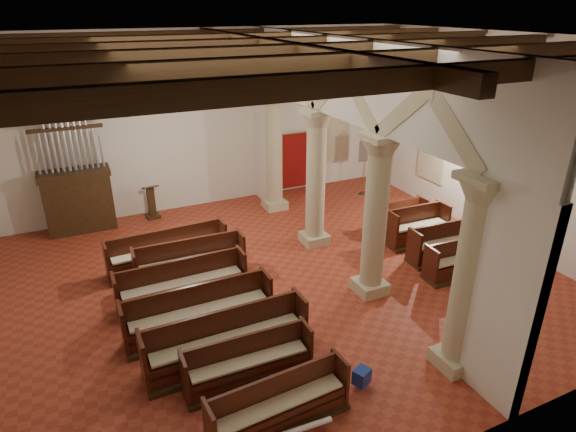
# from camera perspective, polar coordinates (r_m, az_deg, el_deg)

# --- Properties ---
(floor) EXTENTS (14.00, 14.00, 0.00)m
(floor) POSITION_cam_1_polar(r_m,az_deg,el_deg) (12.85, -0.88, -7.46)
(floor) COLOR #953720
(floor) RESTS_ON ground
(ceiling) EXTENTS (14.00, 14.00, 0.00)m
(ceiling) POSITION_cam_1_polar(r_m,az_deg,el_deg) (11.00, -1.09, 20.30)
(ceiling) COLOR #301D10
(ceiling) RESTS_ON wall_back
(wall_back) EXTENTS (14.00, 0.02, 6.00)m
(wall_back) POSITION_cam_1_polar(r_m,az_deg,el_deg) (17.04, -9.43, 11.08)
(wall_back) COLOR silver
(wall_back) RESTS_ON floor
(wall_front) EXTENTS (14.00, 0.02, 6.00)m
(wall_front) POSITION_cam_1_polar(r_m,az_deg,el_deg) (7.06, 19.68, -9.19)
(wall_front) COLOR silver
(wall_front) RESTS_ON floor
(wall_right) EXTENTS (0.02, 12.00, 6.00)m
(wall_right) POSITION_cam_1_polar(r_m,az_deg,el_deg) (15.68, 23.34, 8.34)
(wall_right) COLOR silver
(wall_right) RESTS_ON floor
(ceiling_beams) EXTENTS (13.80, 11.80, 0.30)m
(ceiling_beams) POSITION_cam_1_polar(r_m,az_deg,el_deg) (11.01, -1.08, 19.37)
(ceiling_beams) COLOR #392612
(ceiling_beams) RESTS_ON wall_back
(arcade) EXTENTS (0.90, 11.90, 6.00)m
(arcade) POSITION_cam_1_polar(r_m,az_deg,el_deg) (12.23, 6.82, 8.92)
(arcade) COLOR tan
(arcade) RESTS_ON floor
(window_right_a) EXTENTS (0.03, 1.00, 2.20)m
(window_right_a) POSITION_cam_1_polar(r_m,az_deg,el_deg) (14.97, 26.92, 3.79)
(window_right_a) COLOR #306D5B
(window_right_a) RESTS_ON wall_right
(window_right_b) EXTENTS (0.03, 1.00, 2.20)m
(window_right_b) POSITION_cam_1_polar(r_m,az_deg,el_deg) (17.56, 16.95, 8.04)
(window_right_b) COLOR #306D5B
(window_right_b) RESTS_ON wall_right
(window_back) EXTENTS (1.00, 0.03, 2.20)m
(window_back) POSITION_cam_1_polar(r_m,az_deg,el_deg) (19.13, 5.48, 10.22)
(window_back) COLOR #306D5B
(window_back) RESTS_ON wall_back
(pipe_organ) EXTENTS (2.10, 0.85, 4.40)m
(pipe_organ) POSITION_cam_1_polar(r_m,az_deg,el_deg) (16.41, -23.76, 2.89)
(pipe_organ) COLOR #392612
(pipe_organ) RESTS_ON floor
(lectern) EXTENTS (0.53, 0.54, 1.22)m
(lectern) POSITION_cam_1_polar(r_m,az_deg,el_deg) (16.84, -15.85, 1.40)
(lectern) COLOR #3D2313
(lectern) RESTS_ON floor
(dossal_curtain) EXTENTS (1.80, 0.07, 2.17)m
(dossal_curtain) POSITION_cam_1_polar(r_m,az_deg,el_deg) (18.66, 1.44, 6.67)
(dossal_curtain) COLOR maroon
(dossal_curtain) RESTS_ON floor
(processional_banner) EXTENTS (0.51, 0.65, 2.26)m
(processional_banner) POSITION_cam_1_polar(r_m,az_deg,el_deg) (18.43, 8.98, 4.90)
(processional_banner) COLOR #392612
(processional_banner) RESTS_ON floor
(hymnal_box_a) EXTENTS (0.38, 0.35, 0.31)m
(hymnal_box_a) POSITION_cam_1_polar(r_m,az_deg,el_deg) (9.65, 8.74, -18.26)
(hymnal_box_a) COLOR #164199
(hymnal_box_a) RESTS_ON floor
(hymnal_box_b) EXTENTS (0.38, 0.35, 0.31)m
(hymnal_box_b) POSITION_cam_1_polar(r_m,az_deg,el_deg) (10.28, -1.31, -14.85)
(hymnal_box_b) COLOR navy
(hymnal_box_b) RESTS_ON floor
(hymnal_box_c) EXTENTS (0.39, 0.36, 0.31)m
(hymnal_box_c) POSITION_cam_1_polar(r_m,az_deg,el_deg) (12.10, -6.49, -8.39)
(hymnal_box_c) COLOR navy
(hymnal_box_c) RESTS_ON floor
(tube_heater_a) EXTENTS (0.99, 0.15, 0.10)m
(tube_heater_a) POSITION_cam_1_polar(r_m,az_deg,el_deg) (8.83, 2.01, -23.77)
(tube_heater_a) COLOR white
(tube_heater_a) RESTS_ON floor
(tube_heater_b) EXTENTS (1.01, 0.33, 0.10)m
(tube_heater_b) POSITION_cam_1_polar(r_m,az_deg,el_deg) (9.50, -4.11, -19.60)
(tube_heater_b) COLOR white
(tube_heater_b) RESTS_ON floor
(nave_pew_0) EXTENTS (2.58, 0.79, 0.96)m
(nave_pew_0) POSITION_cam_1_polar(r_m,az_deg,el_deg) (8.87, -1.02, -22.01)
(nave_pew_0) COLOR #392612
(nave_pew_0) RESTS_ON floor
(nave_pew_1) EXTENTS (2.51, 0.70, 0.98)m
(nave_pew_1) POSITION_cam_1_polar(r_m,az_deg,el_deg) (9.65, -4.69, -17.48)
(nave_pew_1) COLOR #392612
(nave_pew_1) RESTS_ON floor
(nave_pew_2) EXTENTS (3.34, 0.79, 1.14)m
(nave_pew_2) POSITION_cam_1_polar(r_m,az_deg,el_deg) (10.07, -7.19, -15.13)
(nave_pew_2) COLOR #392612
(nave_pew_2) RESTS_ON floor
(nave_pew_3) EXTENTS (3.26, 0.75, 1.10)m
(nave_pew_3) POSITION_cam_1_polar(r_m,az_deg,el_deg) (10.96, -10.41, -11.79)
(nave_pew_3) COLOR #392612
(nave_pew_3) RESTS_ON floor
(nave_pew_4) EXTENTS (3.12, 0.75, 1.09)m
(nave_pew_4) POSITION_cam_1_polar(r_m,az_deg,el_deg) (12.02, -12.33, -8.50)
(nave_pew_4) COLOR #392612
(nave_pew_4) RESTS_ON floor
(nave_pew_5) EXTENTS (2.88, 0.81, 1.10)m
(nave_pew_5) POSITION_cam_1_polar(r_m,az_deg,el_deg) (12.93, -11.42, -5.93)
(nave_pew_5) COLOR #392612
(nave_pew_5) RESTS_ON floor
(nave_pew_6) EXTENTS (3.28, 0.86, 1.09)m
(nave_pew_6) POSITION_cam_1_polar(r_m,az_deg,el_deg) (13.60, -13.95, -4.61)
(nave_pew_6) COLOR #392612
(nave_pew_6) RESTS_ON floor
(aisle_pew_0) EXTENTS (1.95, 0.77, 1.00)m
(aisle_pew_0) POSITION_cam_1_polar(r_m,az_deg,el_deg) (13.60, 19.55, -5.47)
(aisle_pew_0) COLOR #392612
(aisle_pew_0) RESTS_ON floor
(aisle_pew_1) EXTENTS (2.14, 0.82, 1.06)m
(aisle_pew_1) POSITION_cam_1_polar(r_m,az_deg,el_deg) (14.33, 17.95, -3.61)
(aisle_pew_1) COLOR #392612
(aisle_pew_1) RESTS_ON floor
(aisle_pew_2) EXTENTS (1.96, 0.83, 1.15)m
(aisle_pew_2) POSITION_cam_1_polar(r_m,az_deg,el_deg) (15.04, 15.01, -1.73)
(aisle_pew_2) COLOR #392612
(aisle_pew_2) RESTS_ON floor
(aisle_pew_3) EXTENTS (1.69, 0.72, 0.97)m
(aisle_pew_3) POSITION_cam_1_polar(r_m,az_deg,el_deg) (15.78, 13.36, -0.56)
(aisle_pew_3) COLOR #392612
(aisle_pew_3) RESTS_ON floor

